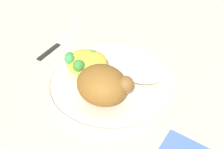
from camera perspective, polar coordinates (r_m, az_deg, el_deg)
ground_plane at (r=0.53m, az=0.00°, el=-2.49°), size 2.00×2.00×0.00m
plate at (r=0.52m, az=0.00°, el=-1.64°), size 0.28×0.28×0.02m
roasted_chicken at (r=0.45m, az=-2.08°, el=-2.43°), size 0.11×0.09×0.07m
rice_pile at (r=0.52m, az=6.83°, el=1.41°), size 0.11×0.09×0.03m
mac_cheese_with_broccoli at (r=0.53m, az=-6.13°, el=2.97°), size 0.09×0.09×0.05m
fork at (r=0.63m, az=-12.69°, el=4.50°), size 0.03×0.14×0.01m
knife at (r=0.67m, az=-12.56°, el=6.97°), size 0.04×0.19×0.01m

